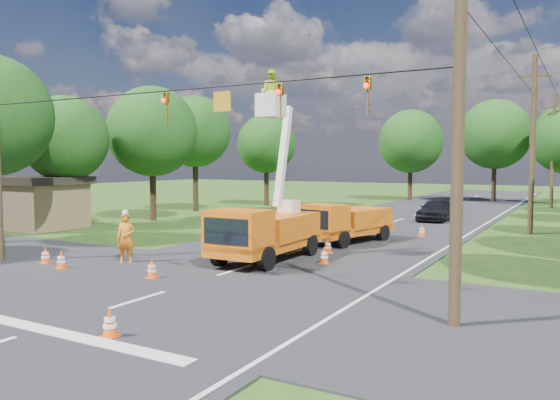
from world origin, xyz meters
The scene contains 27 objects.
ground centered at (0.00, 20.00, 0.00)m, with size 140.00×140.00×0.00m, color #234B16.
road_main centered at (0.00, 20.00, 0.00)m, with size 12.00×100.00×0.06m, color black.
road_cross centered at (0.00, 2.00, 0.00)m, with size 56.00×10.00×0.07m, color black.
stop_bar centered at (0.00, -3.20, 0.00)m, with size 9.00×0.45×0.02m, color silver.
edge_line centered at (5.60, 20.00, 0.00)m, with size 0.12×90.00×0.02m, color silver.
bucket_truck centered at (-0.09, 7.31, 1.66)m, with size 2.47×6.04×7.76m.
second_truck centered at (0.83, 13.54, 1.05)m, with size 3.22×5.72×2.03m.
ground_worker centered at (-4.75, 4.24, 1.00)m, with size 0.73×0.48×2.00m, color orange.
distant_car centered at (2.27, 26.11, 0.78)m, with size 1.83×4.55×1.55m, color black.
traffic_cone_1 centered at (1.81, -2.78, 0.36)m, with size 0.38×0.38×0.71m.
traffic_cone_2 centered at (2.29, 7.87, 0.36)m, with size 0.38×0.38×0.71m.
traffic_cone_3 centered at (1.41, 10.14, 0.36)m, with size 0.38×0.38×0.71m.
traffic_cone_4 centered at (-5.94, 2.11, 0.36)m, with size 0.38×0.38×0.71m.
traffic_cone_5 centered at (-7.33, 2.48, 0.36)m, with size 0.38×0.38×0.71m.
traffic_cone_7 centered at (3.55, 17.66, 0.36)m, with size 0.38×0.38×0.71m.
traffic_cone_8 centered at (-1.78, 2.50, 0.36)m, with size 0.38×0.38×0.71m.
pole_right_near centered at (8.50, 2.00, 5.11)m, with size 1.80×0.30×10.00m.
pole_right_mid centered at (8.50, 22.00, 5.11)m, with size 1.80×0.30×10.00m.
pole_right_far centered at (8.50, 42.00, 5.11)m, with size 1.80×0.30×10.00m.
signal_span centered at (2.23, 1.99, 5.88)m, with size 18.00×0.29×1.07m.
shed centered at (-18.00, 10.00, 1.62)m, with size 5.50×4.50×3.15m.
tree_left_c centered at (-16.50, 11.00, 5.44)m, with size 5.20×5.20×8.06m.
tree_left_d centered at (-15.00, 17.00, 6.12)m, with size 6.20×6.20×9.24m.
tree_left_e centered at (-16.80, 24.00, 6.49)m, with size 5.80×5.80×9.41m.
tree_left_f centered at (-14.80, 32.00, 5.69)m, with size 5.40×5.40×8.40m.
tree_far_a centered at (-5.00, 45.00, 6.19)m, with size 6.60×6.60×9.50m.
tree_far_b centered at (3.00, 47.00, 6.81)m, with size 7.00×7.00×10.32m.
Camera 1 is at (11.24, -11.53, 4.04)m, focal length 35.00 mm.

